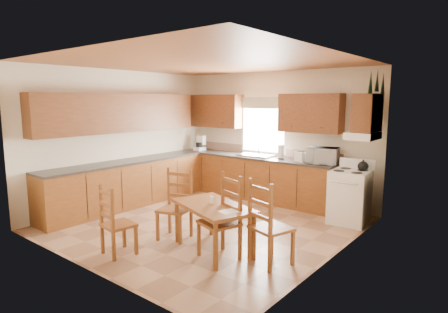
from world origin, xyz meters
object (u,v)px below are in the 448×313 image
Objects in this scene: chair_near_left at (118,220)px; chair_far_left at (174,205)px; microwave at (323,156)px; chair_far_right at (219,217)px; dining_table at (213,228)px; chair_near_right at (271,222)px; stove at (350,197)px.

chair_far_left is (0.17, 0.89, 0.04)m from chair_near_left.
microwave is 2.92m from chair_far_right.
dining_table is 1.31m from chair_near_left.
chair_near_left is 2.07m from chair_near_right.
stove is 0.98m from microwave.
chair_far_left is at bearing -169.97° from chair_far_right.
chair_near_left is at bearing 47.68° from chair_near_right.
chair_near_left is 0.87× the size of chair_near_right.
chair_far_right is at bearing -137.47° from chair_near_left.
chair_far_left is at bearing -125.23° from microwave.
microwave is 0.46× the size of chair_far_right.
chair_far_right reaches higher than stove.
stove reaches higher than dining_table.
stove is at bearing -111.73° from chair_near_left.
chair_near_right is at bearing -92.08° from microwave.
chair_far_right is (0.99, -0.13, 0.04)m from chair_far_left.
chair_far_left is at bearing -159.83° from dining_table.
chair_near_right is (1.79, 1.04, 0.07)m from chair_near_left.
dining_table is at bearing -110.57° from microwave.
chair_far_left is at bearing -130.98° from stove.
chair_far_right reaches higher than chair_far_left.
chair_far_left reaches higher than chair_near_left.
chair_far_right is (1.16, 0.76, 0.08)m from chair_near_left.
dining_table is 0.36m from chair_far_right.
dining_table is at bearing 26.48° from chair_near_right.
chair_far_left is at bearing -91.41° from chair_near_left.
chair_near_left is at bearing -122.44° from microwave.
chair_far_right reaches higher than chair_near_left.
microwave is 2.85m from dining_table.
stove is 2.26m from chair_near_right.
microwave reaches higher than chair_far_right.
chair_near_right is (0.48, -2.59, -0.52)m from microwave.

